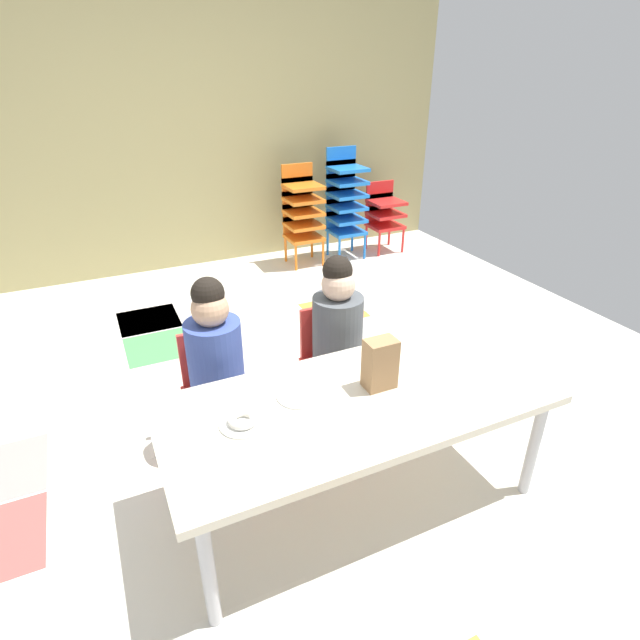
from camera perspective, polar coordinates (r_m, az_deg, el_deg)
name	(u,v)px	position (r m, az deg, el deg)	size (l,w,h in m)	color
ground_plane	(262,403)	(3.00, -6.53, -9.24)	(5.46, 4.85, 0.02)	silver
back_wall	(161,127)	(4.82, -17.41, 19.98)	(5.46, 0.10, 2.50)	tan
craft_table	(358,407)	(2.12, 4.28, -9.74)	(1.60, 0.72, 0.54)	beige
seated_child_near_camera	(214,351)	(2.42, -11.80, -3.48)	(0.32, 0.31, 0.92)	red
seated_child_middle_seat	(337,324)	(2.60, 1.91, -0.48)	(0.32, 0.31, 0.92)	red
kid_chair_orange_stack	(302,210)	(4.83, -2.06, 12.29)	(0.32, 0.30, 0.92)	orange
kid_chair_blue_stack	(345,198)	(5.00, 2.83, 13.52)	(0.32, 0.30, 1.04)	blue
kid_chair_red_stack	(384,212)	(5.26, 7.18, 11.99)	(0.32, 0.30, 0.68)	red
paper_bag_brown	(380,364)	(2.10, 6.77, -4.91)	(0.13, 0.09, 0.22)	#9E754C
paper_plate_near_edge	(243,423)	(1.97, -8.64, -11.41)	(0.18, 0.18, 0.01)	white
paper_plate_center_table	(299,396)	(2.09, -2.42, -8.50)	(0.18, 0.18, 0.01)	white
donut_powdered_on_plate	(243,419)	(1.95, -8.68, -10.95)	(0.12, 0.12, 0.03)	white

